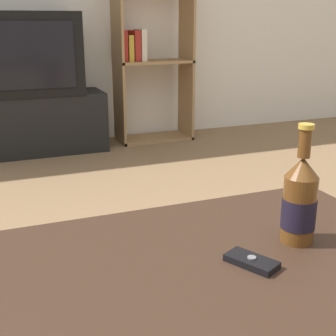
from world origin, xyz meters
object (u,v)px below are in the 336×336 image
at_px(bookshelf, 149,58).
at_px(beer_bottle, 300,201).
at_px(tv_stand, 29,124).
at_px(television, 23,54).
at_px(cell_phone, 252,261).

xyz_separation_m(bookshelf, beer_bottle, (-0.65, -2.80, -0.08)).
height_order(tv_stand, beer_bottle, beer_bottle).
bearing_deg(television, bookshelf, 3.44).
bearing_deg(cell_phone, bookshelf, 48.02).
distance_m(tv_stand, beer_bottle, 2.78).
height_order(tv_stand, cell_phone, cell_phone).
height_order(beer_bottle, cell_phone, beer_bottle).
xyz_separation_m(beer_bottle, cell_phone, (-0.15, -0.05, -0.09)).
distance_m(television, beer_bottle, 2.76).
bearing_deg(bookshelf, beer_bottle, -102.99).
bearing_deg(tv_stand, beer_bottle, -83.63).
bearing_deg(bookshelf, television, -176.56).
height_order(television, cell_phone, television).
bearing_deg(tv_stand, bookshelf, 3.21).
xyz_separation_m(television, cell_phone, (0.16, -2.80, -0.23)).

